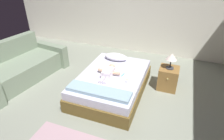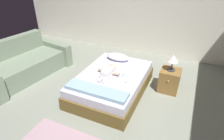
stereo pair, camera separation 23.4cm
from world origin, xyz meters
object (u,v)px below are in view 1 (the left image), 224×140
(baby_bottle, at_px, (127,80))
(bed, at_px, (112,83))
(toothbrush, at_px, (123,74))
(couch, at_px, (20,67))
(pillow, at_px, (116,57))
(baby, at_px, (109,72))
(nightstand, at_px, (168,78))
(lamp, at_px, (172,57))

(baby_bottle, bearing_deg, bed, 156.68)
(toothbrush, relative_size, couch, 0.07)
(pillow, relative_size, couch, 0.25)
(baby, relative_size, baby_bottle, 5.81)
(toothbrush, height_order, nightstand, nightstand)
(pillow, xyz_separation_m, toothbrush, (0.37, -0.59, -0.07))
(toothbrush, xyz_separation_m, baby_bottle, (0.15, -0.22, 0.02))
(toothbrush, xyz_separation_m, lamp, (0.87, 0.50, 0.31))
(nightstand, height_order, baby_bottle, baby_bottle)
(bed, relative_size, nightstand, 3.87)
(nightstand, xyz_separation_m, baby_bottle, (-0.72, -0.72, 0.22))
(baby, xyz_separation_m, nightstand, (1.14, 0.61, -0.25))
(toothbrush, relative_size, baby_bottle, 1.38)
(bed, relative_size, baby_bottle, 18.10)
(bed, xyz_separation_m, baby_bottle, (0.37, -0.16, 0.25))
(toothbrush, bearing_deg, couch, -173.05)
(baby, relative_size, lamp, 1.78)
(lamp, bearing_deg, couch, -166.55)
(baby, bearing_deg, toothbrush, 22.63)
(pillow, bearing_deg, baby_bottle, -57.29)
(toothbrush, bearing_deg, lamp, 29.77)
(pillow, height_order, baby, pillow)
(pillow, relative_size, lamp, 1.56)
(pillow, distance_m, baby, 0.71)
(baby, distance_m, lamp, 1.32)
(bed, xyz_separation_m, toothbrush, (0.22, 0.06, 0.23))
(bed, distance_m, couch, 2.25)
(couch, xyz_separation_m, baby_bottle, (2.61, 0.08, 0.17))
(toothbrush, relative_size, nightstand, 0.30)
(toothbrush, xyz_separation_m, couch, (-2.46, -0.30, -0.15))
(couch, distance_m, baby_bottle, 2.62)
(pillow, bearing_deg, lamp, -4.23)
(toothbrush, bearing_deg, pillow, 122.28)
(toothbrush, distance_m, nightstand, 1.02)
(baby, bearing_deg, pillow, 97.78)
(pillow, relative_size, baby, 0.88)
(couch, relative_size, nightstand, 4.39)
(bed, distance_m, baby, 0.30)
(pillow, height_order, nightstand, pillow)
(toothbrush, bearing_deg, nightstand, 29.76)
(baby, bearing_deg, baby_bottle, -14.39)
(baby, height_order, couch, couch)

